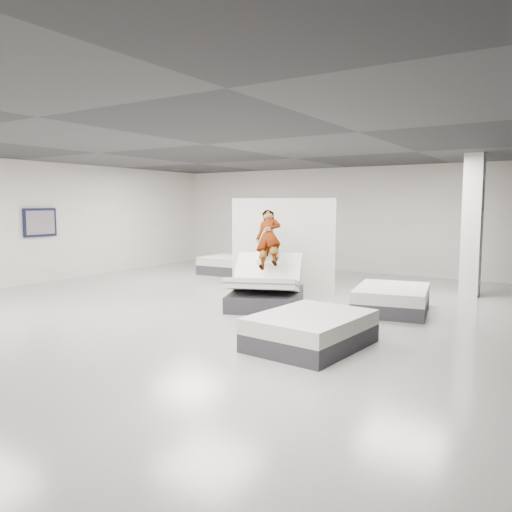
{
  "coord_description": "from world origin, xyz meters",
  "views": [
    {
      "loc": [
        5.9,
        -7.53,
        2.09
      ],
      "look_at": [
        0.33,
        1.23,
        1.0
      ],
      "focal_mm": 35.0,
      "sensor_mm": 36.0,
      "label": 1
    }
  ],
  "objects_px": {
    "hero_bed": "(266,289)",
    "flat_bed_left_far": "(236,265)",
    "person": "(268,249)",
    "remote": "(276,259)",
    "wall_poster": "(40,222)",
    "column": "(472,226)",
    "divider_panel": "(283,246)",
    "flat_bed_right_near": "(311,330)",
    "flat_bed_right_far": "(392,299)"
  },
  "relations": [
    {
      "from": "hero_bed",
      "to": "flat_bed_left_far",
      "type": "xyz_separation_m",
      "value": [
        -3.2,
        3.54,
        -0.09
      ]
    },
    {
      "from": "hero_bed",
      "to": "person",
      "type": "height_order",
      "value": "person"
    },
    {
      "from": "remote",
      "to": "wall_poster",
      "type": "relative_size",
      "value": 0.15
    },
    {
      "from": "flat_bed_left_far",
      "to": "column",
      "type": "bearing_deg",
      "value": -0.8
    },
    {
      "from": "wall_poster",
      "to": "person",
      "type": "bearing_deg",
      "value": 7.4
    },
    {
      "from": "person",
      "to": "flat_bed_left_far",
      "type": "height_order",
      "value": "person"
    },
    {
      "from": "divider_panel",
      "to": "flat_bed_right_near",
      "type": "bearing_deg",
      "value": -71.39
    },
    {
      "from": "person",
      "to": "wall_poster",
      "type": "height_order",
      "value": "wall_poster"
    },
    {
      "from": "divider_panel",
      "to": "flat_bed_right_far",
      "type": "bearing_deg",
      "value": -28.39
    },
    {
      "from": "flat_bed_right_far",
      "to": "remote",
      "type": "bearing_deg",
      "value": -157.9
    },
    {
      "from": "remote",
      "to": "flat_bed_right_far",
      "type": "xyz_separation_m",
      "value": [
        2.1,
        0.85,
        -0.74
      ]
    },
    {
      "from": "flat_bed_left_far",
      "to": "column",
      "type": "distance_m",
      "value": 6.65
    },
    {
      "from": "person",
      "to": "column",
      "type": "xyz_separation_m",
      "value": [
        3.43,
        3.16,
        0.45
      ]
    },
    {
      "from": "column",
      "to": "hero_bed",
      "type": "bearing_deg",
      "value": -133.81
    },
    {
      "from": "remote",
      "to": "flat_bed_left_far",
      "type": "xyz_separation_m",
      "value": [
        -3.42,
        3.49,
        -0.72
      ]
    },
    {
      "from": "remote",
      "to": "flat_bed_right_near",
      "type": "height_order",
      "value": "remote"
    },
    {
      "from": "flat_bed_right_far",
      "to": "person",
      "type": "bearing_deg",
      "value": -165.92
    },
    {
      "from": "hero_bed",
      "to": "column",
      "type": "bearing_deg",
      "value": 46.19
    },
    {
      "from": "flat_bed_right_far",
      "to": "column",
      "type": "bearing_deg",
      "value": 68.67
    },
    {
      "from": "column",
      "to": "flat_bed_right_near",
      "type": "bearing_deg",
      "value": -102.7
    },
    {
      "from": "divider_panel",
      "to": "flat_bed_right_far",
      "type": "xyz_separation_m",
      "value": [
        2.78,
        -0.6,
        -0.87
      ]
    },
    {
      "from": "hero_bed",
      "to": "flat_bed_right_near",
      "type": "height_order",
      "value": "hero_bed"
    },
    {
      "from": "remote",
      "to": "column",
      "type": "bearing_deg",
      "value": 25.76
    },
    {
      "from": "flat_bed_right_near",
      "to": "column",
      "type": "relative_size",
      "value": 0.59
    },
    {
      "from": "wall_poster",
      "to": "column",
      "type": "bearing_deg",
      "value": 21.93
    },
    {
      "from": "flat_bed_right_near",
      "to": "flat_bed_left_far",
      "type": "bearing_deg",
      "value": 132.9
    },
    {
      "from": "flat_bed_right_far",
      "to": "flat_bed_left_far",
      "type": "xyz_separation_m",
      "value": [
        -5.52,
        2.64,
        0.02
      ]
    },
    {
      "from": "wall_poster",
      "to": "flat_bed_right_near",
      "type": "bearing_deg",
      "value": -10.26
    },
    {
      "from": "person",
      "to": "flat_bed_right_near",
      "type": "distance_m",
      "value": 3.37
    },
    {
      "from": "flat_bed_right_far",
      "to": "flat_bed_left_far",
      "type": "height_order",
      "value": "flat_bed_left_far"
    },
    {
      "from": "flat_bed_right_far",
      "to": "column",
      "type": "height_order",
      "value": "column"
    },
    {
      "from": "flat_bed_left_far",
      "to": "column",
      "type": "xyz_separation_m",
      "value": [
        6.52,
        -0.09,
        1.34
      ]
    },
    {
      "from": "hero_bed",
      "to": "divider_panel",
      "type": "height_order",
      "value": "divider_panel"
    },
    {
      "from": "flat_bed_right_far",
      "to": "wall_poster",
      "type": "xyz_separation_m",
      "value": [
        -8.94,
        -1.46,
        1.36
      ]
    },
    {
      "from": "person",
      "to": "wall_poster",
      "type": "distance_m",
      "value": 6.57
    },
    {
      "from": "flat_bed_right_near",
      "to": "wall_poster",
      "type": "xyz_separation_m",
      "value": [
        -8.68,
        1.57,
        1.36
      ]
    },
    {
      "from": "hero_bed",
      "to": "flat_bed_left_far",
      "type": "height_order",
      "value": "hero_bed"
    },
    {
      "from": "flat_bed_right_near",
      "to": "wall_poster",
      "type": "distance_m",
      "value": 8.92
    },
    {
      "from": "remote",
      "to": "flat_bed_left_far",
      "type": "height_order",
      "value": "remote"
    },
    {
      "from": "hero_bed",
      "to": "divider_panel",
      "type": "relative_size",
      "value": 0.9
    },
    {
      "from": "flat_bed_right_far",
      "to": "wall_poster",
      "type": "height_order",
      "value": "wall_poster"
    },
    {
      "from": "divider_panel",
      "to": "flat_bed_left_far",
      "type": "xyz_separation_m",
      "value": [
        -2.74,
        2.03,
        -0.85
      ]
    },
    {
      "from": "person",
      "to": "remote",
      "type": "height_order",
      "value": "person"
    },
    {
      "from": "flat_bed_right_near",
      "to": "flat_bed_left_far",
      "type": "height_order",
      "value": "flat_bed_left_far"
    },
    {
      "from": "flat_bed_left_far",
      "to": "wall_poster",
      "type": "bearing_deg",
      "value": -129.86
    },
    {
      "from": "divider_panel",
      "to": "column",
      "type": "bearing_deg",
      "value": 11.01
    },
    {
      "from": "flat_bed_left_far",
      "to": "column",
      "type": "relative_size",
      "value": 0.61
    },
    {
      "from": "flat_bed_left_far",
      "to": "wall_poster",
      "type": "height_order",
      "value": "wall_poster"
    },
    {
      "from": "hero_bed",
      "to": "person",
      "type": "distance_m",
      "value": 0.85
    },
    {
      "from": "person",
      "to": "flat_bed_left_far",
      "type": "relative_size",
      "value": 0.78
    }
  ]
}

